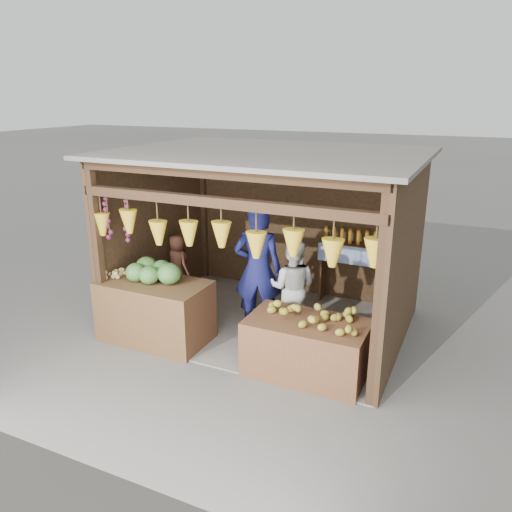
{
  "coord_description": "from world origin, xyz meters",
  "views": [
    {
      "loc": [
        2.81,
        -6.49,
        3.42
      ],
      "look_at": [
        -0.14,
        -0.1,
        1.12
      ],
      "focal_mm": 35.0,
      "sensor_mm": 36.0,
      "label": 1
    }
  ],
  "objects_px": {
    "counter_left": "(155,311)",
    "counter_right": "(307,348)",
    "man_standing": "(258,270)",
    "vendor_seated": "(177,263)",
    "woman_standing": "(292,287)"
  },
  "relations": [
    {
      "from": "man_standing",
      "to": "woman_standing",
      "type": "distance_m",
      "value": 0.57
    },
    {
      "from": "counter_left",
      "to": "counter_right",
      "type": "bearing_deg",
      "value": 0.52
    },
    {
      "from": "counter_left",
      "to": "man_standing",
      "type": "distance_m",
      "value": 1.59
    },
    {
      "from": "counter_left",
      "to": "counter_right",
      "type": "distance_m",
      "value": 2.29
    },
    {
      "from": "woman_standing",
      "to": "vendor_seated",
      "type": "xyz_separation_m",
      "value": [
        -2.09,
        0.17,
        0.02
      ]
    },
    {
      "from": "counter_left",
      "to": "vendor_seated",
      "type": "height_order",
      "value": "vendor_seated"
    },
    {
      "from": "man_standing",
      "to": "vendor_seated",
      "type": "bearing_deg",
      "value": -26.44
    },
    {
      "from": "counter_right",
      "to": "vendor_seated",
      "type": "bearing_deg",
      "value": 156.65
    },
    {
      "from": "counter_right",
      "to": "woman_standing",
      "type": "distance_m",
      "value": 1.2
    },
    {
      "from": "woman_standing",
      "to": "counter_right",
      "type": "bearing_deg",
      "value": 111.34
    },
    {
      "from": "counter_right",
      "to": "vendor_seated",
      "type": "distance_m",
      "value": 2.94
    },
    {
      "from": "counter_left",
      "to": "woman_standing",
      "type": "xyz_separation_m",
      "value": [
        1.71,
        1.0,
        0.29
      ]
    },
    {
      "from": "counter_left",
      "to": "vendor_seated",
      "type": "relative_size",
      "value": 1.61
    },
    {
      "from": "counter_left",
      "to": "counter_right",
      "type": "xyz_separation_m",
      "value": [
        2.29,
        0.02,
        -0.08
      ]
    },
    {
      "from": "counter_right",
      "to": "man_standing",
      "type": "relative_size",
      "value": 0.78
    }
  ]
}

